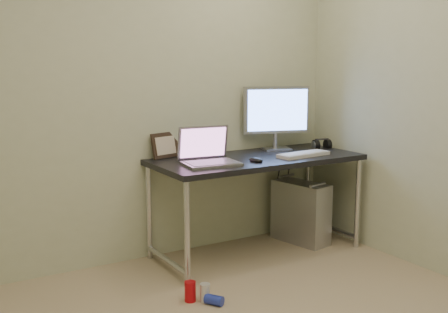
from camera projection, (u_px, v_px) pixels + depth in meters
wall_back at (124, 91)px, 3.96m from camera, size 3.50×0.02×2.50m
desk at (257, 167)px, 4.23m from camera, size 1.59×0.69×0.75m
tower_computer at (301, 212)px, 4.56m from camera, size 0.30×0.51×0.53m
cable_a at (276, 188)px, 4.73m from camera, size 0.01×0.16×0.69m
cable_b at (286, 190)px, 4.76m from camera, size 0.02×0.11×0.71m
can_red at (190, 291)px, 3.45m from camera, size 0.07×0.07×0.13m
can_white at (205, 293)px, 3.45m from camera, size 0.07×0.07×0.12m
can_blue at (214, 300)px, 3.41m from camera, size 0.11×0.13×0.06m
laptop at (208, 155)px, 3.93m from camera, size 0.41×0.35×0.26m
monitor at (276, 113)px, 4.50m from camera, size 0.53×0.22×0.51m
keyboard at (304, 154)px, 4.25m from camera, size 0.44×0.18×0.03m
mouse_right at (320, 151)px, 4.40m from camera, size 0.08×0.12×0.04m
mouse_left at (256, 159)px, 4.01m from camera, size 0.09×0.13×0.04m
headphones at (322, 145)px, 4.62m from camera, size 0.16×0.10×0.10m
picture_frame at (165, 145)px, 4.16m from camera, size 0.25×0.13×0.19m
webcam at (196, 144)px, 4.28m from camera, size 0.04×0.03×0.11m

